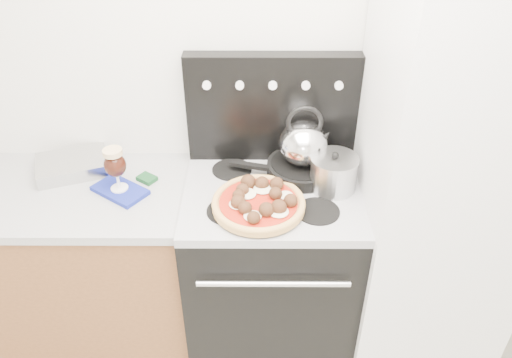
{
  "coord_description": "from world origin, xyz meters",
  "views": [
    {
      "loc": [
        0.02,
        -0.55,
        2.19
      ],
      "look_at": [
        0.01,
        1.05,
        1.06
      ],
      "focal_mm": 35.0,
      "sensor_mm": 36.0,
      "label": 1
    }
  ],
  "objects_px": {
    "fridge": "(439,188)",
    "skillet": "(302,168)",
    "base_cabinet": "(45,266)",
    "stove_body": "(270,269)",
    "beer_glass": "(116,169)",
    "pizza": "(259,202)",
    "pizza_pan": "(258,208)",
    "tea_kettle": "(303,140)",
    "oven_mitt": "(120,190)",
    "stock_pot": "(333,174)"
  },
  "relations": [
    {
      "from": "stove_body",
      "to": "fridge",
      "type": "bearing_deg",
      "value": -2.05
    },
    {
      "from": "pizza_pan",
      "to": "beer_glass",
      "type": "bearing_deg",
      "value": 166.93
    },
    {
      "from": "base_cabinet",
      "to": "pizza_pan",
      "type": "relative_size",
      "value": 4.3
    },
    {
      "from": "beer_glass",
      "to": "skillet",
      "type": "bearing_deg",
      "value": 8.54
    },
    {
      "from": "beer_glass",
      "to": "pizza",
      "type": "height_order",
      "value": "beer_glass"
    },
    {
      "from": "skillet",
      "to": "tea_kettle",
      "type": "xyz_separation_m",
      "value": [
        0.0,
        0.0,
        0.14
      ]
    },
    {
      "from": "oven_mitt",
      "to": "tea_kettle",
      "type": "relative_size",
      "value": 1.0
    },
    {
      "from": "stove_body",
      "to": "beer_glass",
      "type": "bearing_deg",
      "value": 179.56
    },
    {
      "from": "fridge",
      "to": "pizza_pan",
      "type": "bearing_deg",
      "value": -171.84
    },
    {
      "from": "beer_glass",
      "to": "pizza",
      "type": "bearing_deg",
      "value": -13.07
    },
    {
      "from": "oven_mitt",
      "to": "tea_kettle",
      "type": "distance_m",
      "value": 0.82
    },
    {
      "from": "stock_pot",
      "to": "stove_body",
      "type": "bearing_deg",
      "value": -176.23
    },
    {
      "from": "pizza_pan",
      "to": "tea_kettle",
      "type": "relative_size",
      "value": 1.44
    },
    {
      "from": "tea_kettle",
      "to": "stock_pot",
      "type": "height_order",
      "value": "tea_kettle"
    },
    {
      "from": "base_cabinet",
      "to": "tea_kettle",
      "type": "relative_size",
      "value": 6.2
    },
    {
      "from": "base_cabinet",
      "to": "stove_body",
      "type": "distance_m",
      "value": 1.11
    },
    {
      "from": "base_cabinet",
      "to": "oven_mitt",
      "type": "height_order",
      "value": "oven_mitt"
    },
    {
      "from": "stove_body",
      "to": "fridge",
      "type": "height_order",
      "value": "fridge"
    },
    {
      "from": "oven_mitt",
      "to": "pizza_pan",
      "type": "height_order",
      "value": "pizza_pan"
    },
    {
      "from": "fridge",
      "to": "beer_glass",
      "type": "relative_size",
      "value": 9.45
    },
    {
      "from": "pizza",
      "to": "fridge",
      "type": "bearing_deg",
      "value": 8.16
    },
    {
      "from": "skillet",
      "to": "tea_kettle",
      "type": "distance_m",
      "value": 0.14
    },
    {
      "from": "stove_body",
      "to": "pizza_pan",
      "type": "relative_size",
      "value": 2.61
    },
    {
      "from": "beer_glass",
      "to": "stove_body",
      "type": "bearing_deg",
      "value": -0.44
    },
    {
      "from": "fridge",
      "to": "pizza_pan",
      "type": "distance_m",
      "value": 0.77
    },
    {
      "from": "beer_glass",
      "to": "base_cabinet",
      "type": "bearing_deg",
      "value": 177.44
    },
    {
      "from": "oven_mitt",
      "to": "tea_kettle",
      "type": "height_order",
      "value": "tea_kettle"
    },
    {
      "from": "pizza_pan",
      "to": "skillet",
      "type": "bearing_deg",
      "value": 53.17
    },
    {
      "from": "beer_glass",
      "to": "skillet",
      "type": "distance_m",
      "value": 0.8
    },
    {
      "from": "oven_mitt",
      "to": "fridge",
      "type": "bearing_deg",
      "value": -1.27
    },
    {
      "from": "stove_body",
      "to": "pizza",
      "type": "distance_m",
      "value": 0.54
    },
    {
      "from": "beer_glass",
      "to": "stock_pot",
      "type": "bearing_deg",
      "value": 0.75
    },
    {
      "from": "fridge",
      "to": "tea_kettle",
      "type": "bearing_deg",
      "value": 165.26
    },
    {
      "from": "base_cabinet",
      "to": "pizza",
      "type": "xyz_separation_m",
      "value": [
        1.05,
        -0.16,
        0.53
      ]
    },
    {
      "from": "base_cabinet",
      "to": "pizza",
      "type": "bearing_deg",
      "value": -8.64
    },
    {
      "from": "tea_kettle",
      "to": "oven_mitt",
      "type": "bearing_deg",
      "value": -171.77
    },
    {
      "from": "stove_body",
      "to": "pizza",
      "type": "xyz_separation_m",
      "value": [
        -0.06,
        -0.13,
        0.52
      ]
    },
    {
      "from": "fridge",
      "to": "skillet",
      "type": "distance_m",
      "value": 0.59
    },
    {
      "from": "pizza",
      "to": "base_cabinet",
      "type": "bearing_deg",
      "value": 171.36
    },
    {
      "from": "pizza_pan",
      "to": "stock_pot",
      "type": "bearing_deg",
      "value": 25.47
    },
    {
      "from": "stock_pot",
      "to": "oven_mitt",
      "type": "bearing_deg",
      "value": -179.25
    },
    {
      "from": "fridge",
      "to": "pizza",
      "type": "xyz_separation_m",
      "value": [
        -0.76,
        -0.11,
        0.01
      ]
    },
    {
      "from": "stove_body",
      "to": "fridge",
      "type": "distance_m",
      "value": 0.87
    },
    {
      "from": "base_cabinet",
      "to": "beer_glass",
      "type": "height_order",
      "value": "beer_glass"
    },
    {
      "from": "oven_mitt",
      "to": "pizza_pan",
      "type": "relative_size",
      "value": 0.7
    },
    {
      "from": "beer_glass",
      "to": "pizza_pan",
      "type": "relative_size",
      "value": 0.6
    },
    {
      "from": "fridge",
      "to": "oven_mitt",
      "type": "distance_m",
      "value": 1.36
    },
    {
      "from": "fridge",
      "to": "pizza",
      "type": "relative_size",
      "value": 5.03
    },
    {
      "from": "oven_mitt",
      "to": "beer_glass",
      "type": "xyz_separation_m",
      "value": [
        0.0,
        0.0,
        0.11
      ]
    },
    {
      "from": "stove_body",
      "to": "pizza_pan",
      "type": "distance_m",
      "value": 0.51
    }
  ]
}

